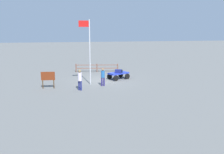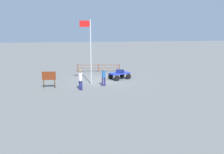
# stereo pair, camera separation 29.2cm
# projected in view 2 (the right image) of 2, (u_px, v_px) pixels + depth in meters

# --- Properties ---
(ground_plane) EXTENTS (120.00, 120.00, 0.00)m
(ground_plane) POSITION_uv_depth(u_px,v_px,m) (104.00, 80.00, 23.18)
(ground_plane) COLOR slate
(luggage_cart) EXTENTS (2.28, 1.93, 0.65)m
(luggage_cart) POSITION_uv_depth(u_px,v_px,m) (119.00, 75.00, 23.66)
(luggage_cart) COLOR blue
(luggage_cart) RESTS_ON ground
(suitcase_tan) EXTENTS (0.71, 0.53, 0.35)m
(suitcase_tan) POSITION_uv_depth(u_px,v_px,m) (119.00, 71.00, 23.37)
(suitcase_tan) COLOR navy
(suitcase_tan) RESTS_ON luggage_cart
(suitcase_navy) EXTENTS (0.54, 0.34, 0.29)m
(suitcase_navy) POSITION_uv_depth(u_px,v_px,m) (121.00, 71.00, 23.67)
(suitcase_navy) COLOR black
(suitcase_navy) RESTS_ON luggage_cart
(worker_lead) EXTENTS (0.46, 0.46, 1.72)m
(worker_lead) POSITION_uv_depth(u_px,v_px,m) (80.00, 78.00, 19.45)
(worker_lead) COLOR navy
(worker_lead) RESTS_ON ground
(worker_trailing) EXTENTS (0.37, 0.37, 1.56)m
(worker_trailing) POSITION_uv_depth(u_px,v_px,m) (104.00, 76.00, 20.88)
(worker_trailing) COLOR navy
(worker_trailing) RESTS_ON ground
(flagpole) EXTENTS (0.97, 0.16, 5.71)m
(flagpole) POSITION_uv_depth(u_px,v_px,m) (90.00, 47.00, 21.03)
(flagpole) COLOR silver
(flagpole) RESTS_ON ground
(signboard) EXTENTS (1.14, 0.15, 1.42)m
(signboard) POSITION_uv_depth(u_px,v_px,m) (49.00, 77.00, 20.06)
(signboard) COLOR #4C3319
(signboard) RESTS_ON ground
(wooden_fence) EXTENTS (4.85, 0.76, 0.94)m
(wooden_fence) POSITION_uv_depth(u_px,v_px,m) (99.00, 67.00, 27.49)
(wooden_fence) COLOR brown
(wooden_fence) RESTS_ON ground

